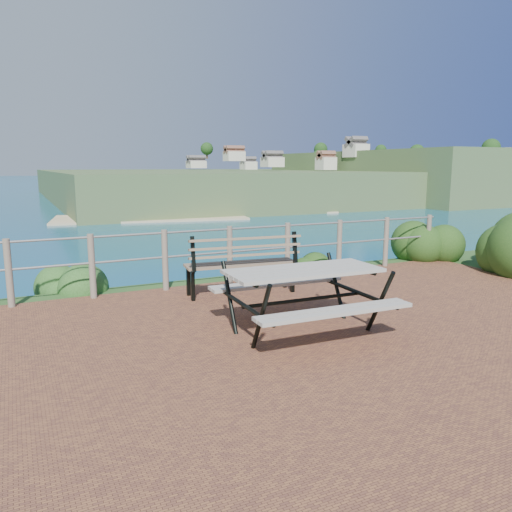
% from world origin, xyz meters
% --- Properties ---
extents(ground, '(10.00, 7.00, 0.12)m').
position_xyz_m(ground, '(0.00, 0.00, 0.00)').
color(ground, brown).
rests_on(ground, ground).
extents(ocean, '(1200.00, 1200.00, 0.00)m').
position_xyz_m(ocean, '(0.00, 200.00, 0.00)').
color(ocean, '#155E7E').
rests_on(ocean, ground).
extents(safety_railing, '(9.40, 0.10, 1.00)m').
position_xyz_m(safety_railing, '(0.00, 3.35, 0.57)').
color(safety_railing, '#6B5B4C').
rests_on(safety_railing, ground).
extents(distant_bay, '(290.00, 232.36, 24.00)m').
position_xyz_m(distant_bay, '(173.07, 202.61, -1.52)').
color(distant_bay, '#406532').
rests_on(distant_bay, ground).
extents(picnic_table, '(1.90, 1.63, 0.79)m').
position_xyz_m(picnic_table, '(-0.22, 0.54, 0.51)').
color(picnic_table, '#A39C92').
rests_on(picnic_table, ground).
extents(park_bench, '(1.81, 0.65, 1.00)m').
position_xyz_m(park_bench, '(-0.13, 2.58, 0.66)').
color(park_bench, brown).
rests_on(park_bench, ground).
extents(shrub_right_edge, '(0.98, 0.98, 1.40)m').
position_xyz_m(shrub_right_edge, '(4.88, 3.57, 0.00)').
color(shrub_right_edge, '#173C12').
rests_on(shrub_right_edge, ground).
extents(shrub_lip_west, '(0.86, 0.86, 0.63)m').
position_xyz_m(shrub_lip_west, '(-2.60, 4.21, 0.00)').
color(shrub_lip_west, '#274A1B').
rests_on(shrub_lip_west, ground).
extents(shrub_lip_east, '(0.72, 0.72, 0.45)m').
position_xyz_m(shrub_lip_east, '(1.95, 4.17, 0.00)').
color(shrub_lip_east, '#173C12').
rests_on(shrub_lip_east, ground).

